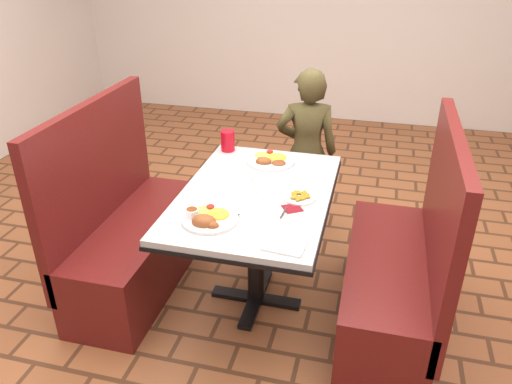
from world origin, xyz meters
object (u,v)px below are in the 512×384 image
booth_bench_right (396,276)px  near_dinner_plate (208,215)px  dining_table (256,207)px  far_dinner_plate (271,158)px  plantain_plate (300,197)px  booth_bench_left (131,237)px  red_tumbler (228,141)px  diner_person (306,152)px

booth_bench_right → near_dinner_plate: bearing=-159.5°
dining_table → far_dinner_plate: (-0.01, 0.41, 0.12)m
plantain_plate → booth_bench_left: bearing=179.1°
near_dinner_plate → red_tumbler: 0.89m
booth_bench_right → red_tumbler: size_ratio=9.02×
booth_bench_left → near_dinner_plate: bearing=-28.7°
booth_bench_left → booth_bench_right: size_ratio=1.00×
booth_bench_left → plantain_plate: bearing=-0.9°
dining_table → diner_person: size_ratio=1.00×
diner_person → plantain_plate: size_ratio=6.98×
dining_table → plantain_plate: plantain_plate is taller
dining_table → diner_person: (0.13, 0.96, -0.05)m
diner_person → far_dinner_plate: (-0.14, -0.55, 0.17)m
near_dinner_plate → plantain_plate: size_ratio=1.61×
booth_bench_left → near_dinner_plate: size_ratio=4.29×
diner_person → far_dinner_plate: 0.59m
booth_bench_right → diner_person: 1.20m
far_dinner_plate → red_tumbler: red_tumbler is taller
diner_person → plantain_plate: 0.99m
booth_bench_right → red_tumbler: booth_bench_right is taller
near_dinner_plate → far_dinner_plate: near_dinner_plate is taller
diner_person → far_dinner_plate: bearing=66.1°
dining_table → near_dinner_plate: near_dinner_plate is taller
dining_table → near_dinner_plate: bearing=-113.0°
diner_person → plantain_plate: diner_person is taller
near_dinner_plate → plantain_plate: near_dinner_plate is taller
dining_table → booth_bench_left: bearing=180.0°
booth_bench_left → plantain_plate: size_ratio=6.91×
dining_table → booth_bench_right: (0.80, 0.00, -0.32)m
booth_bench_left → diner_person: size_ratio=0.99×
diner_person → booth_bench_left: bearing=36.2°
far_dinner_plate → booth_bench_left: bearing=-152.5°
booth_bench_right → plantain_plate: booth_bench_right is taller
near_dinner_plate → dining_table: bearing=67.0°
booth_bench_left → diner_person: diner_person is taller
plantain_plate → near_dinner_plate: bearing=-139.5°
far_dinner_plate → booth_bench_right: bearing=-26.9°
red_tumbler → diner_person: bearing=44.2°
booth_bench_left → red_tumbler: bearing=47.4°
dining_table → plantain_plate: 0.27m
booth_bench_left → booth_bench_right: (1.60, 0.00, 0.00)m
far_dinner_plate → red_tumbler: bearing=160.3°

